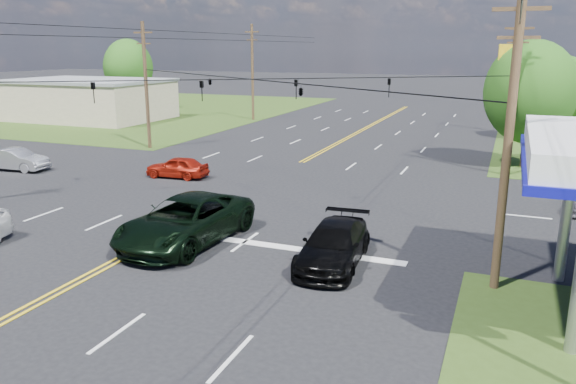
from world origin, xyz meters
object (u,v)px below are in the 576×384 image
at_px(pole_nw, 146,84).
at_px(pole_right_far, 515,76).
at_px(retail_nw, 88,101).
at_px(pole_se, 508,139).
at_px(pole_left_far, 252,71).
at_px(sedan_silver, 16,159).
at_px(pole_ne, 513,94).
at_px(tree_right_a, 530,92).
at_px(suv_black, 334,245).
at_px(tree_right_b, 559,90).
at_px(tree_far_l, 128,67).
at_px(pickup_dkgreen, 186,221).

distance_m(pole_nw, pole_right_far, 32.20).
xyz_separation_m(retail_nw, pole_se, (43.00, -31.00, 2.92)).
height_order(pole_left_far, pole_right_far, same).
height_order(pole_se, sedan_silver, pole_se).
xyz_separation_m(pole_ne, sedan_silver, (-29.10, -10.00, -4.22)).
relative_size(pole_right_far, tree_right_a, 1.22).
relative_size(pole_right_far, suv_black, 1.98).
bearing_deg(pole_right_far, sedan_silver, -135.10).
distance_m(pole_ne, pole_left_far, 32.20).
height_order(tree_right_b, sedan_silver, tree_right_b).
height_order(pole_left_far, tree_right_b, pole_left_far).
relative_size(pole_left_far, suv_black, 1.98).
height_order(tree_far_l, sedan_silver, tree_far_l).
bearing_deg(retail_nw, tree_right_b, 2.46).
relative_size(retail_nw, pole_left_far, 1.60).
distance_m(pole_ne, pickup_dkgreen, 21.74).
xyz_separation_m(retail_nw, pole_ne, (43.00, -13.00, 2.92)).
bearing_deg(pole_left_far, pickup_dkgreen, -68.78).
distance_m(tree_far_l, suv_black, 57.04).
relative_size(tree_right_a, pickup_dkgreen, 1.23).
height_order(pole_nw, pole_ne, same).
relative_size(tree_far_l, pickup_dkgreen, 1.31).
bearing_deg(tree_right_a, pole_se, -92.73).
xyz_separation_m(pole_ne, pole_right_far, (0.00, 19.00, 0.25)).
distance_m(pole_se, pole_ne, 18.00).
xyz_separation_m(pole_nw, pole_right_far, (26.00, 19.00, 0.25)).
relative_size(retail_nw, pickup_dkgreen, 2.40).
height_order(tree_right_a, tree_far_l, tree_far_l).
height_order(suv_black, sedan_silver, suv_black).
bearing_deg(pole_se, suv_black, 179.01).
xyz_separation_m(pole_left_far, tree_right_b, (29.50, -4.00, -0.95)).
bearing_deg(pole_right_far, pole_ne, -90.00).
height_order(tree_right_a, pickup_dkgreen, tree_right_a).
height_order(pole_right_far, pickup_dkgreen, pole_right_far).
bearing_deg(tree_right_a, pole_nw, -173.66).
bearing_deg(tree_right_b, pole_left_far, 172.28).
relative_size(pole_se, pole_nw, 1.00).
relative_size(pole_se, tree_right_b, 1.34).
relative_size(tree_far_l, sedan_silver, 2.06).
relative_size(pole_nw, pole_ne, 1.00).
bearing_deg(pole_ne, pickup_dkgreen, -123.10).
height_order(retail_nw, pole_nw, pole_nw).
relative_size(pole_right_far, tree_right_b, 1.41).
height_order(pole_nw, pole_left_far, pole_left_far).
distance_m(retail_nw, pole_right_far, 43.53).
bearing_deg(tree_far_l, tree_right_a, -23.50).
distance_m(pole_se, tree_right_a, 21.02).
relative_size(pickup_dkgreen, sedan_silver, 1.57).
bearing_deg(sedan_silver, pole_ne, -75.77).
bearing_deg(tree_far_l, pole_right_far, -5.08).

